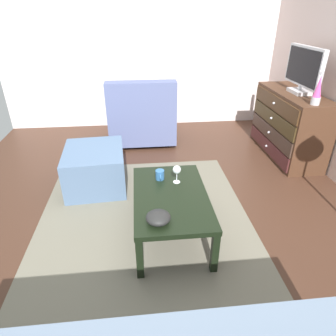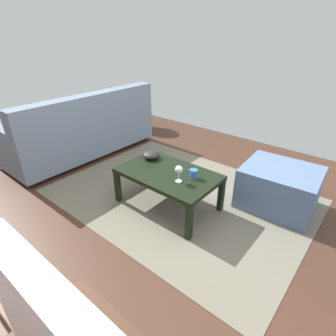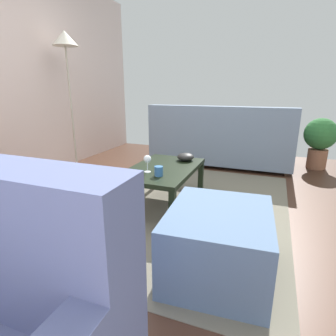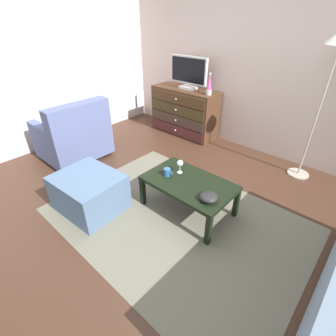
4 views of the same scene
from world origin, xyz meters
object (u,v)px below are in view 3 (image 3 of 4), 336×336
Objects in this scene: coffee_table at (163,172)px; wine_glass at (147,160)px; couch_large at (220,142)px; standing_lamp at (66,52)px; ottoman at (218,243)px; mug at (159,171)px; bowl_decorative at (186,157)px; potted_plant at (320,138)px.

coffee_table is 6.11× the size of wine_glass.
standing_lamp is at bearing 119.48° from couch_large.
mug is at bearing 47.19° from ottoman.
mug is at bearing -113.60° from wine_glass.
coffee_table is 2.13m from standing_lamp.
mug is 0.06× the size of couch_large.
standing_lamp is at bearing 59.98° from wine_glass.
standing_lamp is (0.70, 1.60, 1.21)m from coffee_table.
couch_large is (1.98, -0.17, -0.09)m from mug.
ottoman is at bearing -130.02° from wine_glass.
coffee_table is 0.27m from mug.
standing_lamp is (1.54, 2.31, 1.34)m from ottoman.
couch_large reaches higher than bowl_decorative.
ottoman reaches higher than coffee_table.
potted_plant is (1.30, -3.19, -1.12)m from standing_lamp.
bowl_decorative is 2.22m from potted_plant.
ottoman is at bearing -169.54° from couch_large.
standing_lamp reaches higher than bowl_decorative.
standing_lamp reaches higher than wine_glass.
bowl_decorative is 1.41m from couch_large.
wine_glass is 0.22× the size of ottoman.
mug reaches higher than bowl_decorative.
mug is at bearing 145.99° from potted_plant.
couch_large is (1.73, -0.23, -0.00)m from coffee_table.
couch_large is (1.40, -0.11, -0.09)m from bowl_decorative.
wine_glass is at bearing 142.89° from potted_plant.
mug is at bearing 174.30° from bowl_decorative.
ottoman is at bearing -132.81° from mug.
mug is at bearing 175.22° from couch_large.
bowl_decorative is 0.10× the size of standing_lamp.
potted_plant is (1.67, -1.46, 0.01)m from bowl_decorative.
ottoman is (-2.58, -0.48, -0.13)m from couch_large.
couch_large is (1.92, -0.30, -0.16)m from wine_glass.
standing_lamp is 2.51× the size of potted_plant.
ottoman is at bearing -153.62° from bowl_decorative.
bowl_decorative is at bearing 26.38° from ottoman.
wine_glass is 1.95m from couch_large.
potted_plant is (2.25, -1.52, 0.01)m from mug.
ottoman is at bearing -140.02° from coffee_table.
wine_glass is at bearing 159.38° from bowl_decorative.
potted_plant is at bearing -17.14° from ottoman.
mug is at bearing -165.21° from coffee_table.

